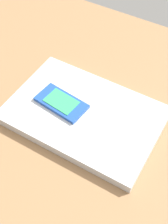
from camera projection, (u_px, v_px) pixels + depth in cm
name	position (u px, v px, depth cm)	size (l,w,h in cm)	color
desk_surface	(107.00, 129.00, 68.28)	(120.00, 80.00, 3.00)	olive
laptop_closed	(84.00, 115.00, 67.57)	(32.93, 22.12, 2.16)	#B7BABC
cell_phone_on_laptop	(61.00, 103.00, 67.73)	(11.96, 7.13, 0.97)	#1E479E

